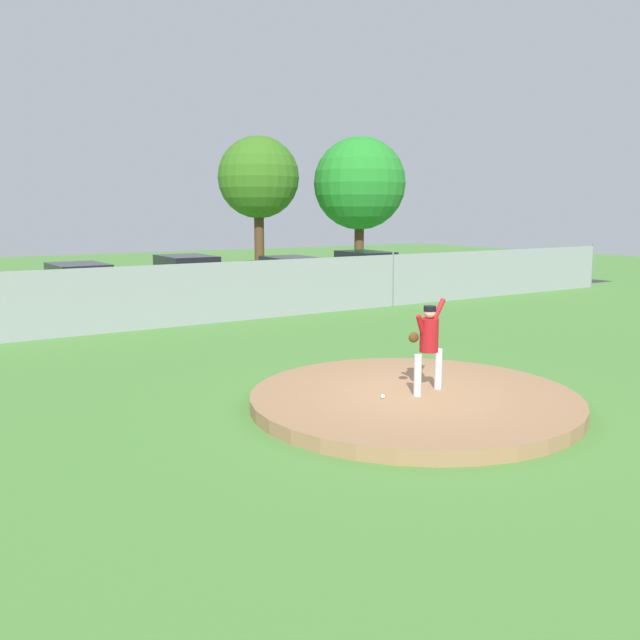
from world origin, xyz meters
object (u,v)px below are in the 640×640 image
Objects in this scene: parked_car_teal at (365,272)px; parked_car_red at (187,280)px; parked_car_navy at (290,277)px; parked_car_champagne at (79,289)px; pitcher_youth at (428,340)px; baseball at (383,396)px.

parked_car_red is (-7.62, 0.77, 0.01)m from parked_car_teal.
parked_car_red is 4.24m from parked_car_navy.
parked_car_navy is (8.14, -0.05, -0.03)m from parked_car_champagne.
parked_car_red is 3.92m from parked_car_champagne.
pitcher_youth is 16.88m from parked_car_teal.
parked_car_teal is at bearing 57.25° from pitcher_youth.
pitcher_youth is 0.36× the size of parked_car_champagne.
parked_car_teal reaches higher than baseball.
parked_car_champagne is 1.08× the size of parked_car_navy.
pitcher_youth is 15.04m from parked_car_red.
pitcher_youth is at bearing -111.34° from parked_car_navy.
parked_car_teal is at bearing -2.64° from parked_car_champagne.
parked_car_navy reaches higher than baseball.
pitcher_youth is 21.95× the size of baseball.
parked_car_teal is 11.55m from parked_car_champagne.
baseball is (-0.89, 0.10, -0.89)m from pitcher_youth.
parked_car_red is (1.51, 14.96, -0.34)m from pitcher_youth.
parked_car_red reaches higher than parked_car_champagne.
baseball is 15.06m from parked_car_red.
baseball is at bearing 173.46° from pitcher_youth.
parked_car_champagne is (-1.51, 14.63, 0.51)m from baseball.
parked_car_navy is at bearing -3.94° from parked_car_red.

